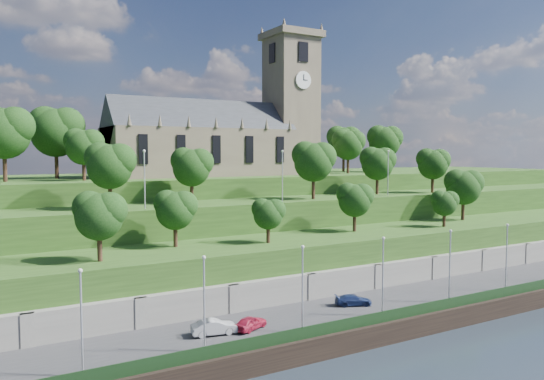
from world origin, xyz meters
TOP-DOWN VIEW (x-y plane):
  - ground at (0.00, 0.00)m, footprint 320.00×320.00m
  - promenade at (0.00, 6.00)m, footprint 160.00×12.00m
  - quay_wall at (0.00, -0.05)m, footprint 160.00×0.50m
  - fence at (0.00, 0.60)m, footprint 160.00×0.10m
  - retaining_wall at (0.00, 11.97)m, footprint 160.00×2.10m
  - embankment_lower at (0.00, 18.00)m, footprint 160.00×12.00m
  - embankment_upper at (0.00, 29.00)m, footprint 160.00×10.00m
  - hilltop at (0.00, 50.00)m, footprint 160.00×32.00m
  - church at (0.79, 45.98)m, footprint 38.60×12.35m
  - trees_lower at (3.62, 18.45)m, footprint 64.23×9.18m
  - trees_upper at (3.69, 28.11)m, footprint 60.89×8.50m
  - trees_hilltop at (-2.54, 45.07)m, footprint 77.28×15.70m
  - lamp_posts_promenade at (-2.00, 2.50)m, footprint 60.36×0.36m
  - lamp_posts_upper at (0.00, 26.00)m, footprint 40.36×0.36m
  - car_left at (-15.96, 5.56)m, footprint 4.07×2.93m
  - car_middle at (-19.58, 5.94)m, footprint 4.54×2.26m
  - car_right at (-2.29, 6.91)m, footprint 4.42×3.16m

SIDE VIEW (x-z plane):
  - ground at x=0.00m, z-range 0.00..0.00m
  - promenade at x=0.00m, z-range 0.00..2.00m
  - quay_wall at x=0.00m, z-range 0.00..2.20m
  - retaining_wall at x=0.00m, z-range 0.00..5.00m
  - car_right at x=-2.29m, z-range 2.00..3.19m
  - fence at x=0.00m, z-range 2.00..3.20m
  - car_left at x=-15.96m, z-range 2.00..3.29m
  - car_middle at x=-19.58m, z-range 2.00..3.43m
  - embankment_lower at x=0.00m, z-range 0.00..8.00m
  - embankment_upper at x=0.00m, z-range 0.00..12.00m
  - lamp_posts_promenade at x=-2.00m, z-range 2.61..10.95m
  - hilltop at x=0.00m, z-range 0.00..15.00m
  - trees_lower at x=3.62m, z-range 8.66..16.96m
  - lamp_posts_upper at x=0.00m, z-range 12.60..19.97m
  - trees_upper at x=3.69m, z-range 13.18..21.90m
  - trees_hilltop at x=-2.54m, z-range 16.16..27.22m
  - church at x=0.79m, z-range 8.72..36.32m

